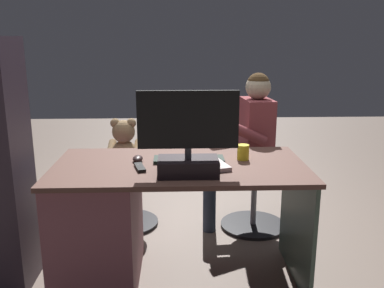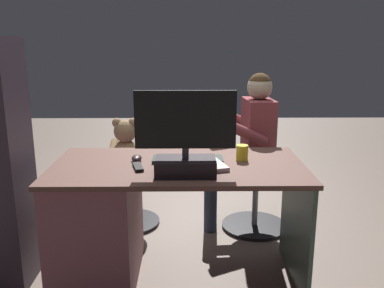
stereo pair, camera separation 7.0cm
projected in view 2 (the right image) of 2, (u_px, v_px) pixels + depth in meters
The scene contains 12 objects.
ground_plane at pixel (180, 250), 2.98m from camera, with size 10.00×10.00×0.00m, color #705E53.
desk at pixel (115, 219), 2.55m from camera, with size 1.48×0.76×0.74m.
monitor at pixel (185, 146), 2.25m from camera, with size 0.54×0.20×0.46m.
keyboard at pixel (188, 159), 2.53m from camera, with size 0.42×0.14×0.02m, color black.
computer_mouse at pixel (137, 158), 2.52m from camera, with size 0.06×0.10×0.04m, color #2E201F.
cup at pixel (242, 153), 2.54m from camera, with size 0.07×0.07×0.09m, color yellow.
tv_remote at pixel (138, 167), 2.38m from camera, with size 0.04×0.15×0.02m, color black.
notebook_binder at pixel (202, 164), 2.43m from camera, with size 0.22×0.30×0.02m, color beige.
office_chair_teddy at pixel (128, 190), 3.34m from camera, with size 0.50×0.50×0.48m.
teddy_bear at pixel (126, 144), 3.26m from camera, with size 0.27×0.27×0.39m.
visitor_chair at pixel (256, 193), 3.27m from camera, with size 0.51×0.51×0.48m.
person at pixel (247, 139), 3.17m from camera, with size 0.52×0.50×1.21m.
Camera 2 is at (-0.05, 2.70, 1.46)m, focal length 39.40 mm.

